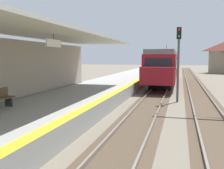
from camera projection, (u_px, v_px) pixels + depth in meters
name	position (u px, v px, depth m)	size (l,w,h in m)	color
station_platform	(77.00, 100.00, 16.04)	(5.00, 80.00, 0.91)	#999993
track_pair_nearest_platform	(153.00, 99.00, 18.79)	(2.34, 120.00, 0.16)	#4C3D2D
track_pair_middle	(202.00, 101.00, 17.91)	(2.34, 120.00, 0.16)	#4C3D2D
approaching_train	(164.00, 66.00, 30.34)	(2.93, 19.60, 4.76)	maroon
rail_signal_post	(178.00, 57.00, 17.62)	(0.32, 0.34, 5.20)	#4C4C4C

